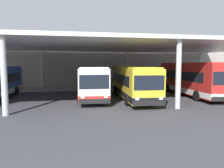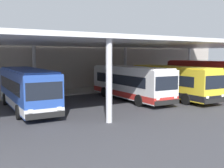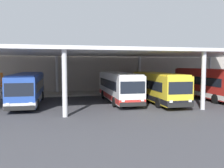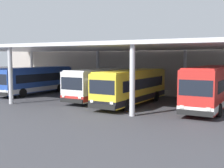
{
  "view_description": "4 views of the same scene",
  "coord_description": "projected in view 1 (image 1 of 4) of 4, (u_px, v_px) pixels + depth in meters",
  "views": [
    {
      "loc": [
        -1.59,
        -16.99,
        3.41
      ],
      "look_at": [
        2.02,
        3.01,
        1.45
      ],
      "focal_mm": 33.01,
      "sensor_mm": 36.0,
      "label": 1
    },
    {
      "loc": [
        -15.01,
        -16.99,
        4.26
      ],
      "look_at": [
        -1.05,
        5.33,
        1.45
      ],
      "focal_mm": 43.91,
      "sensor_mm": 36.0,
      "label": 2
    },
    {
      "loc": [
        -7.43,
        -21.91,
        4.16
      ],
      "look_at": [
        -1.04,
        2.56,
        2.08
      ],
      "focal_mm": 39.62,
      "sensor_mm": 36.0,
      "label": 3
    },
    {
      "loc": [
        14.62,
        -21.89,
        4.29
      ],
      "look_at": [
        1.34,
        3.52,
        1.69
      ],
      "focal_mm": 46.4,
      "sensor_mm": 36.0,
      "label": 4
    }
  ],
  "objects": [
    {
      "name": "station_building_facade",
      "position": [
        85.0,
        65.0,
        31.62
      ],
      "size": [
        48.0,
        1.6,
        6.56
      ],
      "primitive_type": "cube",
      "color": "#ADA399",
      "rests_on": "ground"
    },
    {
      "name": "bus_far_bay",
      "position": [
        191.0,
        79.0,
        22.45
      ],
      "size": [
        3.02,
        11.42,
        3.57
      ],
      "color": "red",
      "rests_on": "ground"
    },
    {
      "name": "canopy_shelter",
      "position": [
        89.0,
        46.0,
        22.12
      ],
      "size": [
        40.0,
        17.0,
        5.55
      ],
      "color": "silver",
      "rests_on": "ground"
    },
    {
      "name": "ground_plane",
      "position": [
        95.0,
        105.0,
        17.25
      ],
      "size": [
        200.0,
        200.0,
        0.0
      ],
      "primitive_type": "plane",
      "color": "#3D3D42"
    },
    {
      "name": "platform_kerb",
      "position": [
        87.0,
        88.0,
        28.75
      ],
      "size": [
        42.0,
        4.5,
        0.18
      ],
      "primitive_type": "cube",
      "color": "#A39E93",
      "rests_on": "ground"
    },
    {
      "name": "bus_middle_bay",
      "position": [
        133.0,
        82.0,
        20.15
      ],
      "size": [
        3.07,
        10.64,
        3.17
      ],
      "color": "yellow",
      "rests_on": "ground"
    },
    {
      "name": "bus_second_bay",
      "position": [
        92.0,
        81.0,
        20.93
      ],
      "size": [
        3.01,
        10.62,
        3.17
      ],
      "color": "white",
      "rests_on": "ground"
    },
    {
      "name": "bench_waiting",
      "position": [
        143.0,
        83.0,
        30.2
      ],
      "size": [
        1.8,
        0.45,
        0.92
      ],
      "color": "#4C515B",
      "rests_on": "platform_kerb"
    }
  ]
}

